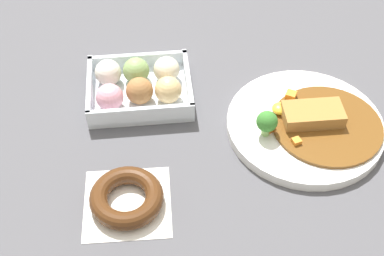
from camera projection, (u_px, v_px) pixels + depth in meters
ground_plane at (230, 89)px, 1.01m from camera, size 1.60×1.60×0.00m
curry_plate at (306, 124)px, 0.93m from camera, size 0.27×0.27×0.07m
donut_box at (139, 86)px, 0.98m from camera, size 0.19×0.15×0.06m
chocolate_ring_donut at (127, 198)px, 0.82m from camera, size 0.14×0.14×0.03m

